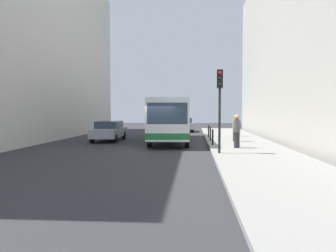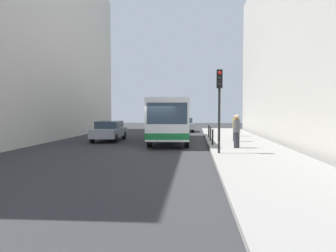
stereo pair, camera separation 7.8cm
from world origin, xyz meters
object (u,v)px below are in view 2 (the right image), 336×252
Objects in this scene: car_beside_bus at (109,130)px; pedestrian_mid_sidewalk at (235,128)px; bollard_mid at (210,134)px; traffic_light at (219,95)px; bus at (171,118)px; bollard_near at (213,137)px; car_behind_bus at (184,124)px; pedestrian_near_signal at (237,132)px; bollard_far at (209,131)px; pedestrian_far_sidewalk at (237,125)px.

car_beside_bus is 2.47× the size of pedestrian_mid_sidewalk.
traffic_light is at bearing -89.14° from bollard_mid.
bollard_near is at bearing 127.13° from bus.
car_behind_bus is at bearing 98.95° from bollard_near.
car_beside_bus is 8.18m from bollard_near.
pedestrian_mid_sidewalk is (0.41, 3.83, -0.00)m from pedestrian_near_signal.
bollard_near is 0.53× the size of pedestrian_mid_sidewalk.
bollard_mid is 0.53× the size of pedestrian_near_signal.
traffic_light is 9.77m from bollard_far.
pedestrian_near_signal is 8.38m from pedestrian_far_sidewalk.
bollard_far is 0.53× the size of pedestrian_far_sidewalk.
pedestrian_mid_sidewalk reaches higher than bollard_mid.
pedestrian_far_sidewalk is at bearing 117.60° from car_behind_bus.
pedestrian_far_sidewalk is (4.62, -7.54, 0.27)m from car_behind_bus.
traffic_light is 2.28× the size of pedestrian_mid_sidewalk.
pedestrian_near_signal is (4.14, -5.09, -0.67)m from bus.
pedestrian_near_signal is at bearing -51.84° from bollard_near.
pedestrian_near_signal is (3.50, -15.84, 0.27)m from car_behind_bus.
pedestrian_far_sidewalk is at bearing -162.48° from car_beside_bus.
car_beside_bus is 2.48× the size of pedestrian_far_sidewalk.
bollard_mid is 0.53× the size of pedestrian_far_sidewalk.
bollard_near is at bearing 154.57° from car_beside_bus.
car_behind_bus is 12.64m from pedestrian_mid_sidewalk.
pedestrian_mid_sidewalk is (9.14, -1.10, 0.27)m from car_beside_bus.
bus reaches higher than pedestrian_near_signal.
car_behind_bus reaches higher than bollard_near.
bollard_near is 2.08m from pedestrian_near_signal.
bus reaches higher than car_behind_bus.
pedestrian_near_signal reaches higher than bollard_near.
traffic_light is at bearing -89.40° from bollard_far.
bus reaches higher than bollard_near.
pedestrian_mid_sidewalk is (1.57, 6.14, -1.95)m from traffic_light.
traffic_light is 6.63m from pedestrian_mid_sidewalk.
pedestrian_far_sidewalk is (5.25, 3.22, -0.67)m from bus.
bollard_near is at bearing 91.47° from traffic_light.
car_behind_bus is 1.10× the size of traffic_light.
pedestrian_far_sidewalk reaches higher than car_beside_bus.
pedestrian_mid_sidewalk is 4.53m from pedestrian_far_sidewalk.
car_beside_bus is (-4.59, -0.16, -0.94)m from bus.
traffic_light is 2.27× the size of pedestrian_near_signal.
car_beside_bus is 10.03m from pedestrian_near_signal.
bollard_near is 1.00× the size of bollard_mid.
bus is at bearing 82.72° from car_behind_bus.
pedestrian_mid_sidewalk is at bearing 15.01° from pedestrian_near_signal.
car_behind_bus is 16.23m from pedestrian_near_signal.
bus is 6.18× the size of pedestrian_mid_sidewalk.
bus is 10.81m from car_behind_bus.
bollard_near is at bearing 40.20° from pedestrian_mid_sidewalk.
pedestrian_near_signal reaches higher than car_behind_bus.
car_behind_bus is at bearing -157.52° from pedestrian_far_sidewalk.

